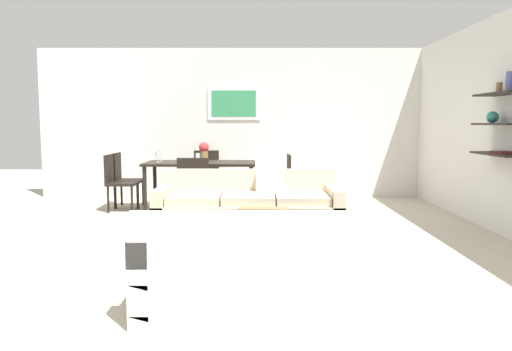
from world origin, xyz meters
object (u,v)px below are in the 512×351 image
object	(u,v)px
sofa_beige	(250,212)
wine_glass_foot	(199,156)
dining_chair_left_far	(125,176)
wine_glass_left_near	(159,155)
dining_chair_right_near	(283,179)
dining_table	(202,167)
dining_chair_head	(208,172)
candle_jar	(308,221)
apple_on_coffee_table	(262,217)
coffee_table	(288,243)
decorative_bowl	(288,218)
wine_glass_left_far	(162,154)
centerpiece_vase	(206,151)
loveseat_white	(252,270)
dining_chair_left_near	(119,179)
wine_glass_head	(205,154)
dining_chair_foot	(196,184)

from	to	relation	value
sofa_beige	wine_glass_foot	bearing A→B (deg)	117.36
dining_chair_left_far	wine_glass_left_near	world-z (taller)	wine_glass_left_near
dining_chair_right_near	wine_glass_left_near	size ratio (longest dim) A/B	5.38
dining_table	dining_chair_head	size ratio (longest dim) A/B	1.97
dining_chair_right_near	dining_chair_left_far	xyz separation A→B (m)	(-2.54, 0.39, 0.00)
candle_jar	apple_on_coffee_table	distance (m)	0.46
coffee_table	decorative_bowl	bearing A→B (deg)	92.33
dining_chair_right_near	wine_glass_left_far	size ratio (longest dim) A/B	5.17
dining_chair_right_near	dining_chair_head	distance (m)	1.64
wine_glass_left_far	apple_on_coffee_table	bearing A→B (deg)	-62.74
centerpiece_vase	coffee_table	bearing A→B (deg)	-69.90
loveseat_white	dining_table	xyz separation A→B (m)	(-0.84, 4.30, 0.38)
wine_glass_left_near	candle_jar	bearing A→B (deg)	-56.03
wine_glass_foot	centerpiece_vase	xyz separation A→B (m)	(0.06, 0.39, 0.06)
coffee_table	candle_jar	world-z (taller)	candle_jar
loveseat_white	dining_chair_left_far	distance (m)	4.97
dining_chair_left_near	wine_glass_foot	bearing A→B (deg)	-8.09
apple_on_coffee_table	centerpiece_vase	world-z (taller)	centerpiece_vase
dining_chair_left_near	wine_glass_left_far	size ratio (longest dim) A/B	5.17
wine_glass_head	candle_jar	bearing A→B (deg)	-68.59
coffee_table	dining_chair_foot	world-z (taller)	dining_chair_foot
sofa_beige	decorative_bowl	bearing A→B (deg)	-70.50
decorative_bowl	wine_glass_head	bearing A→B (deg)	109.23
dining_chair_head	wine_glass_foot	distance (m)	1.27
centerpiece_vase	dining_chair_left_far	bearing A→B (deg)	172.15
candle_jar	centerpiece_vase	bearing A→B (deg)	112.79
dining_chair_foot	dining_chair_left_far	xyz separation A→B (m)	(-1.27, 1.04, 0.00)
dining_table	dining_chair_foot	size ratio (longest dim) A/B	1.97
dining_chair_right_near	wine_glass_foot	bearing A→B (deg)	-171.91
decorative_bowl	wine_glass_left_near	xyz separation A→B (m)	(-1.83, 2.88, 0.44)
sofa_beige	apple_on_coffee_table	size ratio (longest dim) A/B	24.53
sofa_beige	coffee_table	world-z (taller)	sofa_beige
wine_glass_left_far	dining_chair_foot	bearing A→B (deg)	-55.63
decorative_bowl	dining_chair_right_near	distance (m)	2.80
coffee_table	centerpiece_vase	world-z (taller)	centerpiece_vase
dining_chair_foot	dining_chair_head	size ratio (longest dim) A/B	1.00
decorative_bowl	wine_glass_foot	distance (m)	2.90
dining_chair_left_far	centerpiece_vase	world-z (taller)	centerpiece_vase
decorative_bowl	dining_chair_head	size ratio (longest dim) A/B	0.41
sofa_beige	wine_glass_head	distance (m)	2.49
coffee_table	wine_glass_head	world-z (taller)	wine_glass_head
wine_glass_left_far	wine_glass_foot	distance (m)	0.81
dining_chair_right_near	candle_jar	bearing A→B (deg)	-88.19
dining_chair_foot	wine_glass_left_far	xyz separation A→B (m)	(-0.65, 0.95, 0.37)
coffee_table	wine_glass_left_far	size ratio (longest dim) A/B	6.20
loveseat_white	centerpiece_vase	size ratio (longest dim) A/B	5.12
candle_jar	wine_glass_foot	size ratio (longest dim) A/B	0.43
coffee_table	apple_on_coffee_table	distance (m)	0.36
candle_jar	centerpiece_vase	size ratio (longest dim) A/B	0.23
decorative_bowl	dining_chair_left_far	world-z (taller)	dining_chair_left_far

